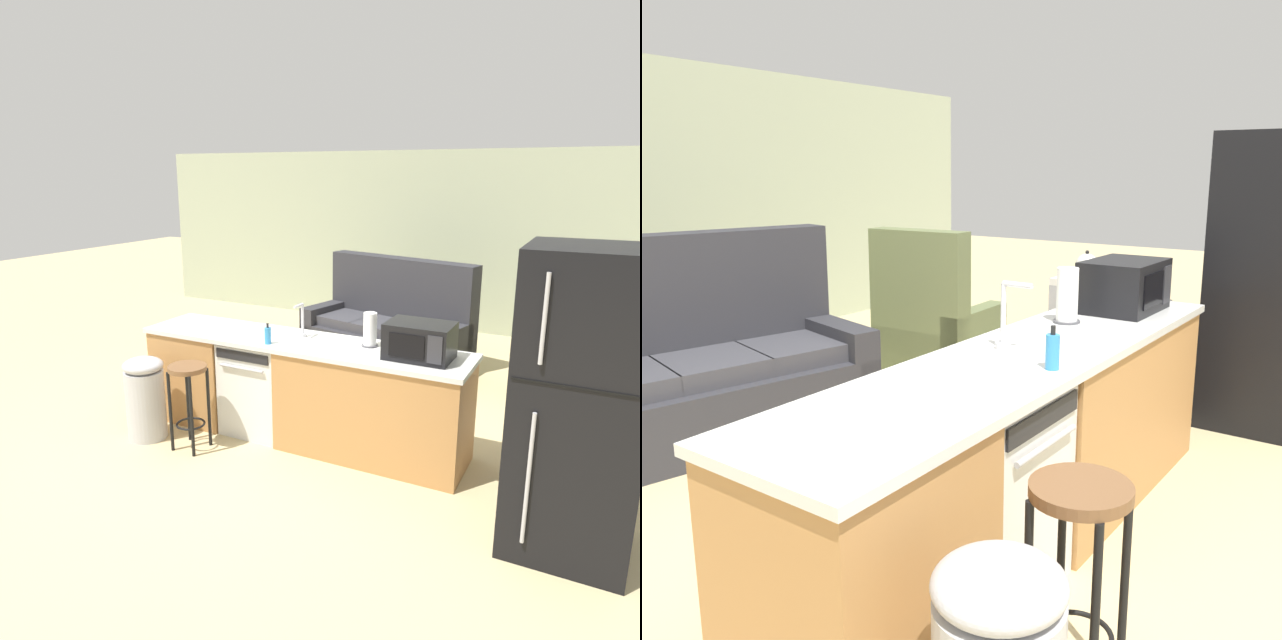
% 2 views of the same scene
% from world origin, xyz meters
% --- Properties ---
extents(ground_plane, '(24.00, 24.00, 0.00)m').
position_xyz_m(ground_plane, '(0.00, 0.00, 0.00)').
color(ground_plane, tan).
extents(wall_back, '(10.00, 0.06, 2.60)m').
position_xyz_m(wall_back, '(0.30, 4.20, 1.30)').
color(wall_back, '#A8B293').
rests_on(wall_back, ground_plane).
extents(kitchen_counter, '(2.94, 0.66, 0.90)m').
position_xyz_m(kitchen_counter, '(0.24, 0.00, 0.42)').
color(kitchen_counter, '#B77F47').
rests_on(kitchen_counter, ground_plane).
extents(dishwasher, '(0.58, 0.61, 0.84)m').
position_xyz_m(dishwasher, '(-0.25, -0.00, 0.42)').
color(dishwasher, silver).
rests_on(dishwasher, ground_plane).
extents(stove_range, '(0.76, 0.68, 0.90)m').
position_xyz_m(stove_range, '(2.35, 0.55, 0.45)').
color(stove_range, '#A8AAB2').
rests_on(stove_range, ground_plane).
extents(refrigerator, '(0.72, 0.73, 1.89)m').
position_xyz_m(refrigerator, '(2.35, -0.55, 0.95)').
color(refrigerator, black).
rests_on(refrigerator, ground_plane).
extents(microwave, '(0.50, 0.37, 0.28)m').
position_xyz_m(microwave, '(1.20, -0.00, 1.04)').
color(microwave, black).
rests_on(microwave, kitchen_counter).
extents(sink_faucet, '(0.07, 0.18, 0.30)m').
position_xyz_m(sink_faucet, '(0.12, 0.10, 1.03)').
color(sink_faucet, silver).
rests_on(sink_faucet, kitchen_counter).
extents(paper_towel_roll, '(0.14, 0.14, 0.28)m').
position_xyz_m(paper_towel_roll, '(0.74, 0.12, 1.04)').
color(paper_towel_roll, '#4C4C51').
rests_on(paper_towel_roll, kitchen_counter).
extents(soap_bottle, '(0.06, 0.06, 0.18)m').
position_xyz_m(soap_bottle, '(-0.04, -0.21, 0.97)').
color(soap_bottle, '#338CCC').
rests_on(soap_bottle, kitchen_counter).
extents(kettle, '(0.21, 0.17, 0.19)m').
position_xyz_m(kettle, '(2.18, 0.68, 0.99)').
color(kettle, silver).
rests_on(kettle, stove_range).
extents(bar_stool, '(0.32, 0.32, 0.74)m').
position_xyz_m(bar_stool, '(-0.58, -0.60, 0.54)').
color(bar_stool, brown).
rests_on(bar_stool, ground_plane).
extents(trash_bin, '(0.35, 0.35, 0.74)m').
position_xyz_m(trash_bin, '(-1.06, -0.62, 0.38)').
color(trash_bin, '#B7B7BC').
rests_on(trash_bin, ground_plane).
extents(couch, '(2.16, 1.35, 1.27)m').
position_xyz_m(couch, '(0.10, 2.36, 0.39)').
color(couch, '#2D2D33').
rests_on(couch, ground_plane).
extents(armchair, '(0.85, 0.90, 1.20)m').
position_xyz_m(armchair, '(2.04, 1.98, 0.35)').
color(armchair, '#667047').
rests_on(armchair, ground_plane).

